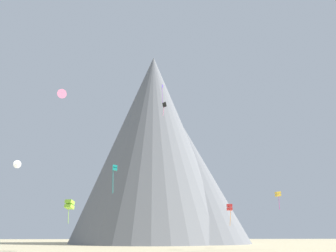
% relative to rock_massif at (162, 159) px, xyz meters
% --- Properties ---
extents(rock_massif, '(64.07, 61.76, 68.86)m').
position_rel_rock_massif_xyz_m(rock_massif, '(0.00, 0.00, 0.00)').
color(rock_massif, slate).
rests_on(rock_massif, ground_plane).
extents(kite_indigo_high, '(0.34, 0.96, 5.01)m').
position_rel_rock_massif_xyz_m(kite_indigo_high, '(-2.50, -42.60, 8.60)').
color(kite_indigo_high, '#5138B2').
extents(kite_teal_low, '(0.89, 0.84, 4.60)m').
position_rel_rock_massif_xyz_m(kite_teal_low, '(-11.57, -64.79, -15.34)').
color(kite_teal_low, teal).
extents(kite_white_mid, '(1.46, 1.27, 1.51)m').
position_rel_rock_massif_xyz_m(kite_white_mid, '(-30.41, -55.59, -13.09)').
color(kite_white_mid, white).
extents(kite_gold_low, '(1.19, 1.15, 4.06)m').
position_rel_rock_massif_xyz_m(kite_gold_low, '(24.30, -42.99, -16.84)').
color(kite_gold_low, gold).
extents(kite_red_low, '(1.28, 1.31, 4.35)m').
position_rel_rock_massif_xyz_m(kite_red_low, '(10.97, -50.07, -20.39)').
color(kite_red_low, red).
extents(kite_pink_high, '(2.04, 1.49, 1.98)m').
position_rel_rock_massif_xyz_m(kite_pink_high, '(-24.28, -52.68, 2.56)').
color(kite_pink_high, pink).
extents(kite_lime_low, '(1.82, 1.89, 4.47)m').
position_rel_rock_massif_xyz_m(kite_lime_low, '(-20.70, -53.17, -20.25)').
color(kite_lime_low, '#8CD133').
extents(kite_black_mid, '(0.84, 0.95, 2.59)m').
position_rel_rock_massif_xyz_m(kite_black_mid, '(-3.27, -61.78, -2.97)').
color(kite_black_mid, black).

